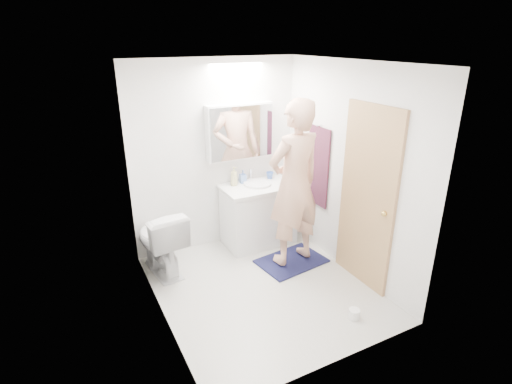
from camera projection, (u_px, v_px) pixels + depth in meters
floor at (262, 287)px, 4.45m from camera, size 2.50×2.50×0.00m
ceiling at (264, 62)px, 3.57m from camera, size 2.50×2.50×0.00m
wall_back at (216, 156)px, 5.04m from camera, size 2.50×0.00×2.50m
wall_front at (342, 239)px, 2.98m from camera, size 2.50×0.00×2.50m
wall_left at (154, 207)px, 3.54m from camera, size 0.00×2.50×2.50m
wall_right at (349, 171)px, 4.48m from camera, size 0.00×2.50×2.50m
vanity_cabinet at (258, 216)px, 5.30m from camera, size 0.90×0.55×0.78m
countertop at (258, 187)px, 5.15m from camera, size 0.95×0.58×0.04m
sink_basin at (257, 184)px, 5.16m from camera, size 0.36×0.36×0.03m
faucet at (251, 175)px, 5.30m from camera, size 0.02×0.02×0.16m
medicine_cabinet at (240, 132)px, 5.00m from camera, size 0.88×0.14×0.70m
mirror_panel at (242, 133)px, 4.94m from camera, size 0.84×0.01×0.66m
toilet at (160, 241)px, 4.62m from camera, size 0.55×0.84×0.81m
bath_rug at (291, 261)px, 4.95m from camera, size 0.86×0.65×0.02m
person at (294, 184)px, 4.57m from camera, size 0.77×0.56×1.97m
door at (367, 198)px, 4.26m from camera, size 0.04×0.80×2.00m
door_knob at (384, 214)px, 4.01m from camera, size 0.06×0.06×0.06m
towel at (318, 167)px, 4.96m from camera, size 0.02×0.42×1.00m
towel_hook at (320, 125)px, 4.77m from camera, size 0.07×0.02×0.02m
soap_bottle_a at (234, 176)px, 5.10m from camera, size 0.13×0.13×0.25m
soap_bottle_b at (243, 177)px, 5.20m from camera, size 0.09×0.09×0.17m
toothbrush_cup at (270, 175)px, 5.37m from camera, size 0.13×0.13×0.09m
toilet_paper_roll at (354, 314)px, 3.95m from camera, size 0.11×0.11×0.10m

